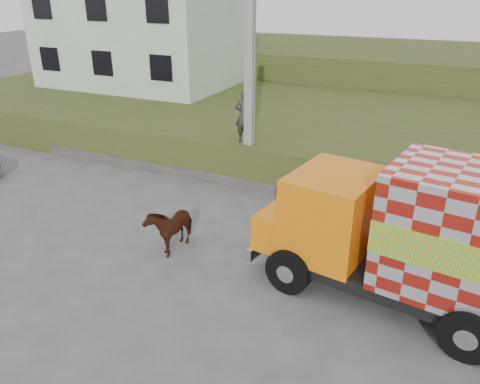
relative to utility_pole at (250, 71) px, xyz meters
The scene contains 9 objects.
ground 6.23m from the utility_pole, 77.74° to the right, with size 120.00×120.00×0.00m, color #474749.
embankment 6.42m from the utility_pole, 79.51° to the left, with size 40.00×12.00×1.50m, color #2E4617.
embankment_far 17.62m from the utility_pole, 86.71° to the left, with size 40.00×12.00×3.00m, color #2E4617.
retaining_strip 4.02m from the utility_pole, 158.20° to the right, with size 16.00×0.50×0.40m, color #595651.
building 13.07m from the utility_pole, 139.97° to the left, with size 10.00×8.00×6.00m, color #B8D3B4.
utility_pole is the anchor object (origin of this frame).
cargo_truck 8.79m from the utility_pole, 37.03° to the right, with size 7.93×3.72×3.40m.
cow 6.18m from the utility_pole, 91.02° to the right, with size 0.72×1.58×1.33m, color #38120E.
pedestrian 1.66m from the utility_pole, 144.36° to the left, with size 0.69×0.46×1.90m, color #2B2926.
Camera 1 is at (5.37, -10.05, 6.71)m, focal length 35.00 mm.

